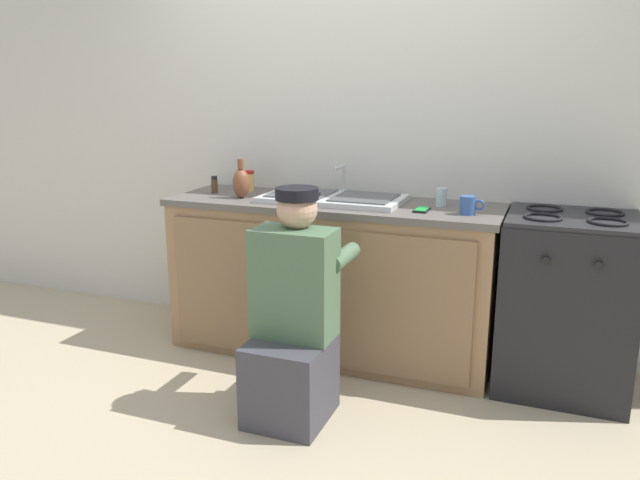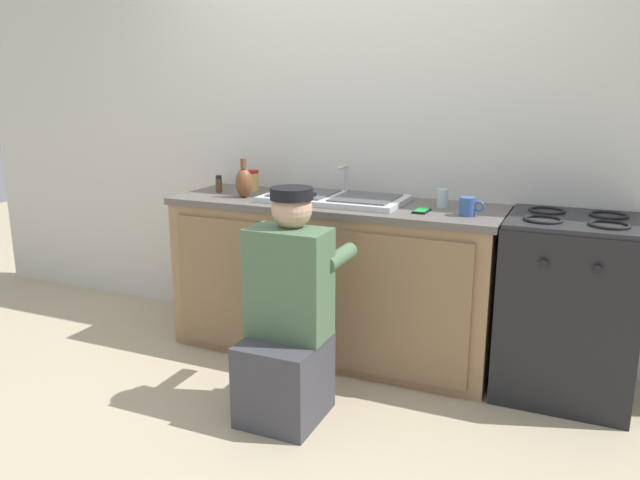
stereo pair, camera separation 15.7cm
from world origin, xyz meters
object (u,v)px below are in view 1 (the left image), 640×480
object	(u,v)px
stove_range	(566,303)
spice_bottle_pepper	(214,185)
water_glass	(441,197)
plumber_person	(293,325)
sink_double_basin	(333,198)
vase_decorative	(241,183)
condiment_jar	(249,181)
cell_phone	(422,210)
coffee_mug	(468,205)

from	to	relation	value
stove_range	spice_bottle_pepper	xyz separation A→B (m)	(-2.05, -0.00, 0.50)
water_glass	stove_range	bearing A→B (deg)	-6.01
plumber_person	water_glass	distance (m)	1.12
sink_double_basin	plumber_person	distance (m)	0.92
vase_decorative	condiment_jar	distance (m)	0.25
vase_decorative	water_glass	size ratio (longest dim) A/B	2.30
plumber_person	cell_phone	xyz separation A→B (m)	(0.45, 0.68, 0.46)
water_glass	coffee_mug	distance (m)	0.24
spice_bottle_pepper	coffee_mug	xyz separation A→B (m)	(1.54, -0.10, -0.00)
condiment_jar	spice_bottle_pepper	bearing A→B (deg)	-138.65
spice_bottle_pepper	coffee_mug	size ratio (longest dim) A/B	0.83
coffee_mug	vase_decorative	bearing A→B (deg)	179.76
sink_double_basin	cell_phone	xyz separation A→B (m)	(0.54, -0.10, -0.01)
water_glass	cell_phone	world-z (taller)	water_glass
plumber_person	water_glass	size ratio (longest dim) A/B	11.04
stove_range	spice_bottle_pepper	world-z (taller)	spice_bottle_pepper
sink_double_basin	stove_range	world-z (taller)	sink_double_basin
stove_range	plumber_person	world-z (taller)	plumber_person
water_glass	condiment_jar	bearing A→B (deg)	176.85
condiment_jar	cell_phone	bearing A→B (deg)	-11.57
sink_double_basin	condiment_jar	world-z (taller)	sink_double_basin
sink_double_basin	condiment_jar	bearing A→B (deg)	167.37
stove_range	water_glass	size ratio (longest dim) A/B	9.37
sink_double_basin	water_glass	bearing A→B (deg)	6.54
vase_decorative	condiment_jar	xyz separation A→B (m)	(-0.07, 0.24, -0.03)
sink_double_basin	vase_decorative	bearing A→B (deg)	-169.48
condiment_jar	vase_decorative	bearing A→B (deg)	-72.56
stove_range	coffee_mug	world-z (taller)	coffee_mug
plumber_person	condiment_jar	xyz separation A→B (m)	(-0.69, 0.92, 0.52)
coffee_mug	cell_phone	distance (m)	0.24
plumber_person	spice_bottle_pepper	world-z (taller)	plumber_person
vase_decorative	coffee_mug	size ratio (longest dim) A/B	1.83
stove_range	coffee_mug	distance (m)	0.72
vase_decorative	stove_range	bearing A→B (deg)	3.05
sink_double_basin	plumber_person	xyz separation A→B (m)	(0.09, -0.78, -0.47)
vase_decorative	cell_phone	distance (m)	1.07
stove_range	condiment_jar	world-z (taller)	condiment_jar
sink_double_basin	cell_phone	distance (m)	0.54
condiment_jar	stove_range	bearing A→B (deg)	-4.18
spice_bottle_pepper	vase_decorative	bearing A→B (deg)	-21.66
condiment_jar	spice_bottle_pepper	xyz separation A→B (m)	(-0.16, -0.14, -0.01)
vase_decorative	cell_phone	bearing A→B (deg)	0.05
cell_phone	spice_bottle_pepper	bearing A→B (deg)	175.95
condiment_jar	coffee_mug	world-z (taller)	condiment_jar
spice_bottle_pepper	water_glass	world-z (taller)	spice_bottle_pepper
condiment_jar	cell_phone	xyz separation A→B (m)	(1.14, -0.23, -0.06)
condiment_jar	spice_bottle_pepper	distance (m)	0.21
cell_phone	plumber_person	bearing A→B (deg)	-123.31
sink_double_basin	stove_range	distance (m)	1.37
sink_double_basin	spice_bottle_pepper	distance (m)	0.77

